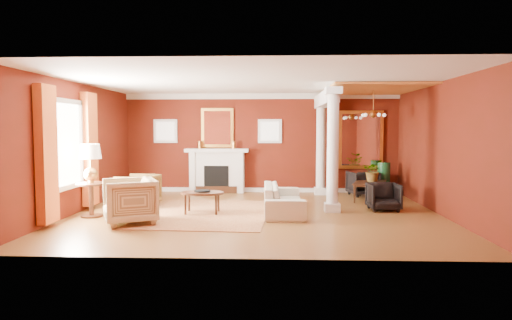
{
  "coord_description": "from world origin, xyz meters",
  "views": [
    {
      "loc": [
        0.42,
        -9.96,
        1.89
      ],
      "look_at": [
        -0.03,
        0.58,
        1.15
      ],
      "focal_mm": 32.0,
      "sensor_mm": 36.0,
      "label": 1
    }
  ],
  "objects_px": {
    "sofa": "(284,194)",
    "coffee_table": "(202,194)",
    "side_table": "(91,168)",
    "dining_table": "(371,186)",
    "armchair_leopard": "(138,189)",
    "armchair_stripe": "(130,199)"
  },
  "relations": [
    {
      "from": "coffee_table",
      "to": "side_table",
      "type": "relative_size",
      "value": 0.62
    },
    {
      "from": "armchair_leopard",
      "to": "armchair_stripe",
      "type": "xyz_separation_m",
      "value": [
        0.43,
        -1.94,
        0.06
      ]
    },
    {
      "from": "armchair_stripe",
      "to": "dining_table",
      "type": "relative_size",
      "value": 0.73
    },
    {
      "from": "armchair_stripe",
      "to": "dining_table",
      "type": "distance_m",
      "value": 6.25
    },
    {
      "from": "sofa",
      "to": "coffee_table",
      "type": "bearing_deg",
      "value": 93.21
    },
    {
      "from": "sofa",
      "to": "armchair_stripe",
      "type": "distance_m",
      "value": 3.31
    },
    {
      "from": "armchair_leopard",
      "to": "armchair_stripe",
      "type": "bearing_deg",
      "value": 22.94
    },
    {
      "from": "sofa",
      "to": "armchair_leopard",
      "type": "relative_size",
      "value": 2.51
    },
    {
      "from": "armchair_leopard",
      "to": "side_table",
      "type": "distance_m",
      "value": 1.56
    },
    {
      "from": "armchair_stripe",
      "to": "dining_table",
      "type": "xyz_separation_m",
      "value": [
        5.38,
        3.18,
        -0.12
      ]
    },
    {
      "from": "sofa",
      "to": "dining_table",
      "type": "relative_size",
      "value": 1.59
    },
    {
      "from": "armchair_leopard",
      "to": "side_table",
      "type": "relative_size",
      "value": 0.56
    },
    {
      "from": "sofa",
      "to": "side_table",
      "type": "relative_size",
      "value": 1.4
    },
    {
      "from": "armchair_stripe",
      "to": "coffee_table",
      "type": "height_order",
      "value": "armchair_stripe"
    },
    {
      "from": "armchair_leopard",
      "to": "coffee_table",
      "type": "xyz_separation_m",
      "value": [
        1.69,
        -0.82,
        0.01
      ]
    },
    {
      "from": "dining_table",
      "to": "side_table",
      "type": "bearing_deg",
      "value": 128.61
    },
    {
      "from": "sofa",
      "to": "coffee_table",
      "type": "relative_size",
      "value": 2.27
    },
    {
      "from": "sofa",
      "to": "armchair_stripe",
      "type": "bearing_deg",
      "value": 111.03
    },
    {
      "from": "side_table",
      "to": "sofa",
      "type": "bearing_deg",
      "value": 8.56
    },
    {
      "from": "side_table",
      "to": "dining_table",
      "type": "height_order",
      "value": "side_table"
    },
    {
      "from": "armchair_leopard",
      "to": "coffee_table",
      "type": "height_order",
      "value": "armchair_leopard"
    },
    {
      "from": "armchair_stripe",
      "to": "coffee_table",
      "type": "relative_size",
      "value": 1.04
    }
  ]
}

